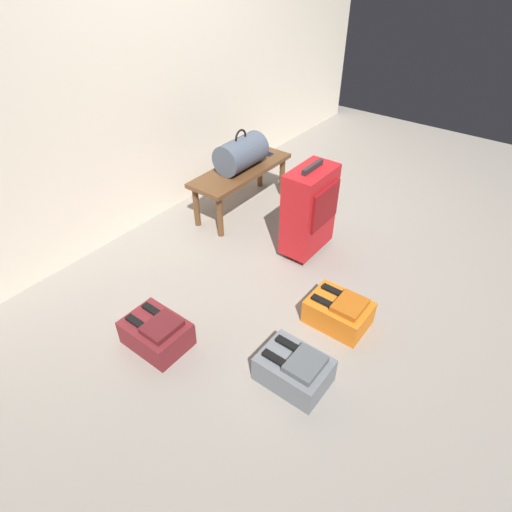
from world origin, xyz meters
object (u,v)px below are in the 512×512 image
object	(u,v)px
duffel_bag_slate	(241,153)
cell_phone	(265,153)
bench	(241,175)
backpack_grey	(294,369)
backpack_orange	(339,312)
backpack_maroon	(157,333)
suitcase_upright_red	(309,210)

from	to	relation	value
duffel_bag_slate	cell_phone	world-z (taller)	duffel_bag_slate
bench	backpack_grey	bearing A→B (deg)	-132.20
cell_phone	backpack_orange	size ratio (longest dim) A/B	0.38
duffel_bag_slate	backpack_grey	xyz separation A→B (m)	(-1.27, -1.39, -0.44)
backpack_orange	backpack_maroon	world-z (taller)	same
suitcase_upright_red	backpack_maroon	xyz separation A→B (m)	(-1.35, 0.21, -0.28)
suitcase_upright_red	backpack_maroon	distance (m)	1.40
bench	backpack_maroon	bearing A→B (deg)	-159.14
duffel_bag_slate	backpack_grey	world-z (taller)	duffel_bag_slate
duffel_bag_slate	bench	bearing A→B (deg)	-180.00
backpack_maroon	backpack_grey	bearing A→B (deg)	-70.80
backpack_maroon	suitcase_upright_red	bearing A→B (deg)	-8.93
duffel_bag_slate	backpack_grey	bearing A→B (deg)	-132.27
backpack_orange	bench	bearing A→B (deg)	62.30
duffel_bag_slate	cell_phone	distance (m)	0.38
backpack_maroon	cell_phone	bearing A→B (deg)	17.55
cell_phone	backpack_orange	xyz separation A→B (m)	(-1.08, -1.39, -0.31)
duffel_bag_slate	backpack_maroon	bearing A→B (deg)	-159.18
bench	backpack_grey	size ratio (longest dim) A/B	2.63
duffel_bag_slate	backpack_orange	world-z (taller)	duffel_bag_slate
bench	suitcase_upright_red	size ratio (longest dim) A/B	1.36
duffel_bag_slate	backpack_orange	size ratio (longest dim) A/B	1.16
duffel_bag_slate	backpack_orange	xyz separation A→B (m)	(-0.72, -1.37, -0.44)
suitcase_upright_red	backpack_maroon	bearing A→B (deg)	171.07
backpack_orange	backpack_maroon	bearing A→B (deg)	136.34
cell_phone	suitcase_upright_red	world-z (taller)	suitcase_upright_red
suitcase_upright_red	backpack_maroon	size ratio (longest dim) A/B	1.94
suitcase_upright_red	backpack_orange	world-z (taller)	suitcase_upright_red
suitcase_upright_red	bench	bearing A→B (deg)	76.59
backpack_grey	backpack_maroon	xyz separation A→B (m)	(-0.28, 0.81, 0.00)
bench	duffel_bag_slate	bearing A→B (deg)	0.00
bench	suitcase_upright_red	world-z (taller)	suitcase_upright_red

